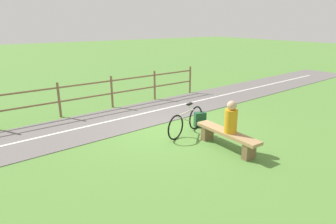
{
  "coord_description": "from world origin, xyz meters",
  "views": [
    {
      "loc": [
        -6.81,
        4.58,
        3.05
      ],
      "look_at": [
        -1.43,
        0.88,
        1.01
      ],
      "focal_mm": 31.12,
      "sensor_mm": 36.0,
      "label": 1
    }
  ],
  "objects_px": {
    "bicycle": "(186,122)",
    "person_seated": "(231,118)",
    "backpack": "(200,120)",
    "bench": "(227,136)"
  },
  "relations": [
    {
      "from": "bench",
      "to": "bicycle",
      "type": "relative_size",
      "value": 1.15
    },
    {
      "from": "person_seated",
      "to": "backpack",
      "type": "xyz_separation_m",
      "value": [
        1.68,
        -0.49,
        -0.6
      ]
    },
    {
      "from": "bench",
      "to": "bicycle",
      "type": "distance_m",
      "value": 1.37
    },
    {
      "from": "bench",
      "to": "backpack",
      "type": "distance_m",
      "value": 1.66
    },
    {
      "from": "bench",
      "to": "backpack",
      "type": "xyz_separation_m",
      "value": [
        1.59,
        -0.49,
        -0.1
      ]
    },
    {
      "from": "bench",
      "to": "person_seated",
      "type": "distance_m",
      "value": 0.51
    },
    {
      "from": "bicycle",
      "to": "person_seated",
      "type": "bearing_deg",
      "value": 80.61
    },
    {
      "from": "bicycle",
      "to": "backpack",
      "type": "distance_m",
      "value": 0.78
    },
    {
      "from": "bench",
      "to": "backpack",
      "type": "relative_size",
      "value": 4.26
    },
    {
      "from": "person_seated",
      "to": "backpack",
      "type": "relative_size",
      "value": 1.8
    }
  ]
}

